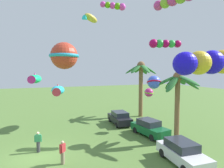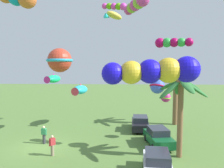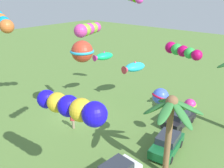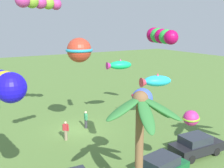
{
  "view_description": "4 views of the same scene",
  "coord_description": "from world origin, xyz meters",
  "px_view_note": "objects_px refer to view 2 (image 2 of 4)",
  "views": [
    {
      "loc": [
        14.03,
        0.31,
        6.2
      ],
      "look_at": [
        -0.66,
        6.08,
        5.1
      ],
      "focal_mm": 29.25,
      "sensor_mm": 36.0,
      "label": 1
    },
    {
      "loc": [
        18.25,
        6.81,
        6.98
      ],
      "look_at": [
        -1.02,
        6.0,
        5.28
      ],
      "focal_mm": 35.94,
      "sensor_mm": 36.0,
      "label": 2
    },
    {
      "loc": [
        14.57,
        17.32,
        12.36
      ],
      "look_at": [
        1.13,
        5.77,
        5.39
      ],
      "focal_mm": 38.84,
      "sensor_mm": 36.0,
      "label": 3
    },
    {
      "loc": [
        9.33,
        21.39,
        9.28
      ],
      "look_at": [
        -0.42,
        5.1,
        5.1
      ],
      "focal_mm": 43.93,
      "sensor_mm": 36.0,
      "label": 4
    }
  ],
  "objects_px": {
    "spectator_1": "(52,145)",
    "kite_tube_6": "(136,5)",
    "parked_car_0": "(140,123)",
    "kite_tube_5": "(172,43)",
    "palm_tree_0": "(181,95)",
    "kite_fish_4": "(53,79)",
    "kite_ball_10": "(157,86)",
    "parked_car_2": "(158,137)",
    "kite_tube_7": "(115,6)",
    "parked_car_1": "(157,164)",
    "kite_ball_8": "(166,97)",
    "kite_tube_0": "(155,71)",
    "kite_fish_1": "(80,90)",
    "spectator_0": "(44,135)",
    "palm_tree_1": "(176,76)",
    "kite_fish_2": "(113,15)",
    "kite_ball_9": "(60,60)"
  },
  "relations": [
    {
      "from": "parked_car_2",
      "to": "kite_fish_2",
      "type": "relative_size",
      "value": 1.77
    },
    {
      "from": "parked_car_1",
      "to": "kite_ball_10",
      "type": "distance_m",
      "value": 6.25
    },
    {
      "from": "kite_ball_8",
      "to": "kite_ball_9",
      "type": "bearing_deg",
      "value": -72.05
    },
    {
      "from": "kite_tube_6",
      "to": "kite_tube_7",
      "type": "distance_m",
      "value": 6.33
    },
    {
      "from": "parked_car_1",
      "to": "kite_tube_6",
      "type": "xyz_separation_m",
      "value": [
        0.63,
        -1.45,
        9.57
      ]
    },
    {
      "from": "spectator_1",
      "to": "kite_tube_6",
      "type": "relative_size",
      "value": 0.64
    },
    {
      "from": "parked_car_0",
      "to": "kite_ball_8",
      "type": "bearing_deg",
      "value": 34.75
    },
    {
      "from": "parked_car_0",
      "to": "kite_ball_9",
      "type": "relative_size",
      "value": 1.38
    },
    {
      "from": "parked_car_0",
      "to": "kite_ball_9",
      "type": "height_order",
      "value": "kite_ball_9"
    },
    {
      "from": "kite_tube_5",
      "to": "parked_car_2",
      "type": "bearing_deg",
      "value": -139.86
    },
    {
      "from": "spectator_0",
      "to": "parked_car_1",
      "type": "bearing_deg",
      "value": 59.32
    },
    {
      "from": "palm_tree_0",
      "to": "parked_car_1",
      "type": "bearing_deg",
      "value": -35.26
    },
    {
      "from": "palm_tree_1",
      "to": "kite_tube_6",
      "type": "relative_size",
      "value": 3.03
    },
    {
      "from": "parked_car_1",
      "to": "spectator_0",
      "type": "relative_size",
      "value": 2.53
    },
    {
      "from": "parked_car_0",
      "to": "kite_fish_4",
      "type": "relative_size",
      "value": 1.53
    },
    {
      "from": "palm_tree_0",
      "to": "kite_ball_10",
      "type": "height_order",
      "value": "palm_tree_0"
    },
    {
      "from": "parked_car_2",
      "to": "kite_tube_6",
      "type": "xyz_separation_m",
      "value": [
        6.07,
        -2.39,
        9.57
      ]
    },
    {
      "from": "palm_tree_0",
      "to": "kite_fish_4",
      "type": "bearing_deg",
      "value": -117.56
    },
    {
      "from": "kite_tube_0",
      "to": "palm_tree_1",
      "type": "bearing_deg",
      "value": 162.84
    },
    {
      "from": "kite_ball_10",
      "to": "kite_tube_6",
      "type": "bearing_deg",
      "value": -22.62
    },
    {
      "from": "spectator_1",
      "to": "kite_fish_4",
      "type": "bearing_deg",
      "value": -164.15
    },
    {
      "from": "kite_ball_10",
      "to": "parked_car_1",
      "type": "bearing_deg",
      "value": -8.04
    },
    {
      "from": "palm_tree_1",
      "to": "kite_fish_4",
      "type": "height_order",
      "value": "palm_tree_1"
    },
    {
      "from": "parked_car_0",
      "to": "kite_tube_5",
      "type": "distance_m",
      "value": 9.81
    },
    {
      "from": "parked_car_1",
      "to": "kite_tube_6",
      "type": "height_order",
      "value": "kite_tube_6"
    },
    {
      "from": "palm_tree_0",
      "to": "kite_tube_7",
      "type": "height_order",
      "value": "kite_tube_7"
    },
    {
      "from": "spectator_0",
      "to": "kite_tube_6",
      "type": "height_order",
      "value": "kite_tube_6"
    },
    {
      "from": "parked_car_2",
      "to": "kite_tube_7",
      "type": "height_order",
      "value": "kite_tube_7"
    },
    {
      "from": "spectator_0",
      "to": "kite_fish_1",
      "type": "distance_m",
      "value": 7.39
    },
    {
      "from": "parked_car_2",
      "to": "kite_tube_5",
      "type": "distance_m",
      "value": 8.04
    },
    {
      "from": "palm_tree_0",
      "to": "kite_fish_1",
      "type": "distance_m",
      "value": 12.59
    },
    {
      "from": "parked_car_1",
      "to": "spectator_0",
      "type": "xyz_separation_m",
      "value": [
        -5.37,
        -9.06,
        0.06
      ]
    },
    {
      "from": "spectator_0",
      "to": "spectator_1",
      "type": "height_order",
      "value": "same"
    },
    {
      "from": "kite_fish_4",
      "to": "kite_tube_7",
      "type": "relative_size",
      "value": 1.24
    },
    {
      "from": "palm_tree_1",
      "to": "kite_fish_1",
      "type": "bearing_deg",
      "value": -86.57
    },
    {
      "from": "palm_tree_1",
      "to": "parked_car_1",
      "type": "distance_m",
      "value": 13.83
    },
    {
      "from": "palm_tree_1",
      "to": "spectator_0",
      "type": "height_order",
      "value": "palm_tree_1"
    },
    {
      "from": "kite_tube_5",
      "to": "kite_ball_8",
      "type": "xyz_separation_m",
      "value": [
        -2.46,
        0.07,
        -4.72
      ]
    },
    {
      "from": "parked_car_0",
      "to": "spectator_1",
      "type": "relative_size",
      "value": 2.5
    },
    {
      "from": "parked_car_2",
      "to": "kite_ball_8",
      "type": "relative_size",
      "value": 3.12
    },
    {
      "from": "kite_tube_6",
      "to": "kite_ball_8",
      "type": "bearing_deg",
      "value": 156.74
    },
    {
      "from": "spectator_0",
      "to": "spectator_1",
      "type": "bearing_deg",
      "value": 31.17
    },
    {
      "from": "kite_fish_4",
      "to": "spectator_0",
      "type": "bearing_deg",
      "value": 3.49
    },
    {
      "from": "kite_tube_0",
      "to": "parked_car_2",
      "type": "bearing_deg",
      "value": 168.89
    },
    {
      "from": "palm_tree_0",
      "to": "parked_car_0",
      "type": "bearing_deg",
      "value": -160.6
    },
    {
      "from": "kite_fish_4",
      "to": "kite_ball_8",
      "type": "bearing_deg",
      "value": 79.33
    },
    {
      "from": "kite_fish_4",
      "to": "kite_ball_10",
      "type": "bearing_deg",
      "value": 64.46
    },
    {
      "from": "palm_tree_1",
      "to": "kite_fish_1",
      "type": "distance_m",
      "value": 11.11
    },
    {
      "from": "palm_tree_1",
      "to": "parked_car_0",
      "type": "distance_m",
      "value": 6.87
    },
    {
      "from": "kite_tube_5",
      "to": "parked_car_1",
      "type": "bearing_deg",
      "value": -21.19
    }
  ]
}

